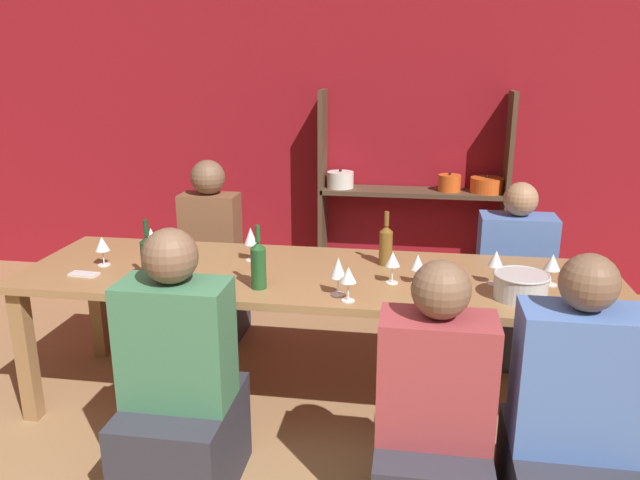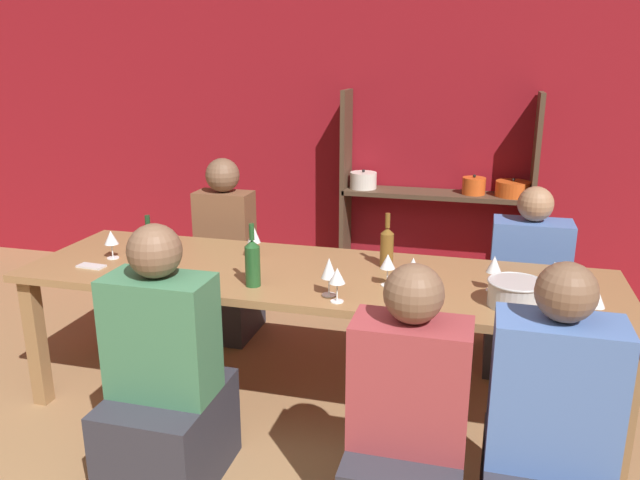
# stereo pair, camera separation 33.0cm
# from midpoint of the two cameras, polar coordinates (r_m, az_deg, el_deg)

# --- Properties ---
(wall_back_red) EXTENTS (8.80, 0.06, 2.70)m
(wall_back_red) POSITION_cam_midpoint_polar(r_m,az_deg,el_deg) (5.16, 0.09, 10.78)
(wall_back_red) COLOR maroon
(wall_back_red) RESTS_ON ground_plane
(shelf_unit) EXTENTS (1.47, 0.30, 1.61)m
(shelf_unit) POSITION_cam_midpoint_polar(r_m,az_deg,el_deg) (5.05, 6.65, 1.19)
(shelf_unit) COLOR #4C3828
(shelf_unit) RESTS_ON ground_plane
(dining_table) EXTENTS (3.11, 0.91, 0.77)m
(dining_table) POSITION_cam_midpoint_polar(r_m,az_deg,el_deg) (3.28, -3.16, -4.30)
(dining_table) COLOR olive
(dining_table) RESTS_ON ground_plane
(mixing_bowl) EXTENTS (0.26, 0.26, 0.12)m
(mixing_bowl) POSITION_cam_midpoint_polar(r_m,az_deg,el_deg) (3.00, 14.93, -4.06)
(mixing_bowl) COLOR #B7BABC
(mixing_bowl) RESTS_ON dining_table
(wine_bottle_green) EXTENTS (0.08, 0.08, 0.32)m
(wine_bottle_green) POSITION_cam_midpoint_polar(r_m,az_deg,el_deg) (3.04, -8.77, -2.23)
(wine_bottle_green) COLOR #1E4C23
(wine_bottle_green) RESTS_ON dining_table
(wine_bottle_dark) EXTENTS (0.07, 0.07, 0.30)m
(wine_bottle_dark) POSITION_cam_midpoint_polar(r_m,az_deg,el_deg) (3.35, 3.25, -0.43)
(wine_bottle_dark) COLOR brown
(wine_bottle_dark) RESTS_ON dining_table
(wine_bottle_amber) EXTENTS (0.07, 0.07, 0.31)m
(wine_bottle_amber) POSITION_cam_midpoint_polar(r_m,az_deg,el_deg) (3.29, -18.24, -1.48)
(wine_bottle_amber) COLOR #19381E
(wine_bottle_amber) RESTS_ON dining_table
(wine_glass_red_a) EXTENTS (0.07, 0.07, 0.16)m
(wine_glass_red_a) POSITION_cam_midpoint_polar(r_m,az_deg,el_deg) (3.68, -17.70, 0.30)
(wine_glass_red_a) COLOR white
(wine_glass_red_a) RESTS_ON dining_table
(wine_glass_red_b) EXTENTS (0.07, 0.07, 0.15)m
(wine_glass_red_b) POSITION_cam_midpoint_polar(r_m,az_deg,el_deg) (3.08, 5.91, -2.16)
(wine_glass_red_b) COLOR white
(wine_glass_red_b) RESTS_ON dining_table
(wine_glass_empty_a) EXTENTS (0.07, 0.07, 0.17)m
(wine_glass_empty_a) POSITION_cam_midpoint_polar(r_m,az_deg,el_deg) (3.13, 12.92, -1.79)
(wine_glass_empty_a) COLOR white
(wine_glass_empty_a) RESTS_ON dining_table
(wine_glass_empty_b) EXTENTS (0.08, 0.08, 0.17)m
(wine_glass_empty_b) POSITION_cam_midpoint_polar(r_m,az_deg,el_deg) (2.85, -0.71, -3.35)
(wine_glass_empty_b) COLOR white
(wine_glass_empty_b) RESTS_ON dining_table
(wine_glass_red_c) EXTENTS (0.08, 0.08, 0.16)m
(wine_glass_red_c) POSITION_cam_midpoint_polar(r_m,az_deg,el_deg) (3.20, 17.76, -2.08)
(wine_glass_red_c) COLOR white
(wine_glass_red_c) RESTS_ON dining_table
(wine_glass_red_d) EXTENTS (0.07, 0.07, 0.15)m
(wine_glass_red_d) POSITION_cam_midpoint_polar(r_m,az_deg,el_deg) (2.95, 21.40, -4.24)
(wine_glass_red_d) COLOR white
(wine_glass_red_d) RESTS_ON dining_table
(wine_glass_empty_c) EXTENTS (0.08, 0.08, 0.19)m
(wine_glass_empty_c) POSITION_cam_midpoint_polar(r_m,az_deg,el_deg) (2.92, -1.56, -2.67)
(wine_glass_empty_c) COLOR white
(wine_glass_empty_c) RESTS_ON dining_table
(wine_glass_red_e) EXTENTS (0.07, 0.07, 0.19)m
(wine_glass_red_e) POSITION_cam_midpoint_polar(r_m,az_deg,el_deg) (3.46, -9.10, 0.21)
(wine_glass_red_e) COLOR white
(wine_glass_red_e) RESTS_ON dining_table
(wine_glass_red_f) EXTENTS (0.07, 0.07, 0.16)m
(wine_glass_red_f) POSITION_cam_midpoint_polar(r_m,az_deg,el_deg) (3.08, 3.62, -1.90)
(wine_glass_red_f) COLOR white
(wine_glass_red_f) RESTS_ON dining_table
(wine_glass_red_g) EXTENTS (0.08, 0.08, 0.16)m
(wine_glass_red_g) POSITION_cam_midpoint_polar(r_m,az_deg,el_deg) (3.59, -21.82, -0.46)
(wine_glass_red_g) COLOR white
(wine_glass_red_g) RESTS_ON dining_table
(cell_phone) EXTENTS (0.15, 0.08, 0.01)m
(cell_phone) POSITION_cam_midpoint_polar(r_m,az_deg,el_deg) (3.51, -23.34, -2.93)
(cell_phone) COLOR silver
(cell_phone) RESTS_ON dining_table
(person_near_a) EXTENTS (0.45, 0.56, 1.14)m
(person_near_a) POSITION_cam_midpoint_polar(r_m,az_deg,el_deg) (2.61, 6.56, -17.35)
(person_near_a) COLOR #2D2D38
(person_near_a) RESTS_ON ground_plane
(person_far_a) EXTENTS (0.46, 0.57, 1.13)m
(person_far_a) POSITION_cam_midpoint_polar(r_m,az_deg,el_deg) (4.10, 14.95, -4.94)
(person_far_a) COLOR #2D2D38
(person_far_a) RESTS_ON ground_plane
(person_near_b) EXTENTS (0.46, 0.57, 1.20)m
(person_near_b) POSITION_cam_midpoint_polar(r_m,az_deg,el_deg) (2.87, -16.00, -14.01)
(person_near_b) COLOR #2D2D38
(person_near_b) RESTS_ON ground_plane
(person_far_b) EXTENTS (0.37, 0.47, 1.23)m
(person_far_b) POSITION_cam_midpoint_polar(r_m,az_deg,el_deg) (4.27, -11.99, -3.05)
(person_far_b) COLOR #2D2D38
(person_far_b) RESTS_ON ground_plane
(person_near_c) EXTENTS (0.45, 0.56, 1.19)m
(person_near_c) POSITION_cam_midpoint_polar(r_m,az_deg,el_deg) (2.65, 18.38, -17.17)
(person_near_c) COLOR #2D2D38
(person_near_c) RESTS_ON ground_plane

